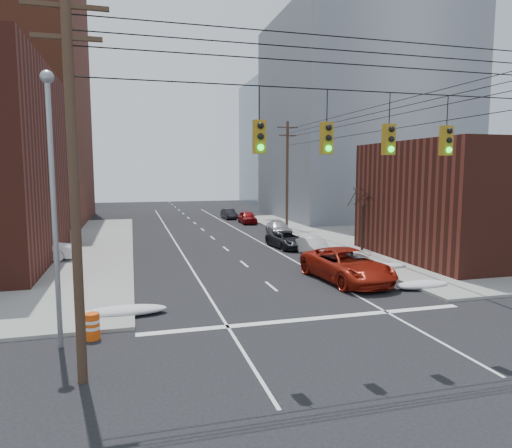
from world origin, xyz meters
TOP-DOWN VIEW (x-y plane):
  - ground at (0.00, 0.00)m, footprint 160.00×160.00m
  - sidewalk_ne at (27.00, 27.00)m, footprint 40.00×40.00m
  - building_brick_far at (-26.00, 74.00)m, footprint 22.00×18.00m
  - building_office at (22.00, 44.00)m, footprint 22.00×20.00m
  - building_glass at (24.00, 70.00)m, footprint 20.00×18.00m
  - building_storefront at (18.00, 16.00)m, footprint 16.00×12.00m
  - utility_pole_left at (-8.50, 3.00)m, footprint 2.20×0.28m
  - utility_pole_far at (8.50, 34.00)m, footprint 2.20×0.28m
  - traffic_signals at (0.10, 2.97)m, footprint 17.00×0.42m
  - street_light at (-9.50, 6.00)m, footprint 0.44×0.44m
  - bare_tree at (9.59, 20.00)m, footprint 2.09×2.20m
  - snow_nw at (-7.40, 9.00)m, footprint 3.50×1.08m
  - snow_ne at (7.40, 9.50)m, footprint 3.00×1.08m
  - snow_east_far at (7.40, 14.00)m, footprint 4.00×1.08m
  - red_pickup at (4.35, 11.99)m, footprint 3.57×6.70m
  - parked_car_a at (5.28, 12.50)m, footprint 1.73×4.15m
  - parked_car_b at (5.48, 19.38)m, footprint 1.44×4.02m
  - parked_car_c at (4.80, 23.16)m, footprint 2.63×4.89m
  - parked_car_d at (6.40, 30.39)m, footprint 2.05×4.48m
  - parked_car_e at (5.81, 40.05)m, footprint 1.77×4.20m
  - parked_car_f at (4.80, 45.57)m, footprint 1.48×3.89m
  - lot_car_a at (-13.12, 21.74)m, footprint 4.81×1.90m
  - lot_car_b at (-14.60, 25.21)m, footprint 5.45×3.70m
  - construction_barrel at (-8.50, 6.50)m, footprint 0.57×0.57m

SIDE VIEW (x-z plane):
  - ground at x=0.00m, z-range 0.00..0.00m
  - sidewalk_ne at x=27.00m, z-range 0.00..0.15m
  - snow_nw at x=-7.40m, z-range 0.00..0.42m
  - snow_ne at x=7.40m, z-range 0.00..0.42m
  - snow_east_far at x=7.40m, z-range 0.00..0.42m
  - construction_barrel at x=-8.50m, z-range 0.01..0.98m
  - parked_car_f at x=4.80m, z-range 0.00..1.27m
  - parked_car_d at x=6.40m, z-range 0.00..1.27m
  - parked_car_c at x=4.80m, z-range 0.00..1.30m
  - parked_car_b at x=5.48m, z-range 0.00..1.32m
  - parked_car_a at x=5.28m, z-range 0.00..1.40m
  - parked_car_e at x=5.81m, z-range 0.00..1.42m
  - lot_car_b at x=-14.60m, z-range 0.15..1.54m
  - red_pickup at x=4.35m, z-range 0.00..1.79m
  - lot_car_a at x=-13.12m, z-range 0.15..1.71m
  - bare_tree at x=9.59m, z-range -0.15..4.79m
  - building_storefront at x=18.00m, z-range 0.00..8.00m
  - street_light at x=-9.50m, z-range 0.88..10.20m
  - utility_pole_left at x=-8.50m, z-range 0.28..11.28m
  - utility_pole_far at x=8.50m, z-range 0.28..11.28m
  - building_brick_far at x=-26.00m, z-range 0.00..12.00m
  - traffic_signals at x=0.10m, z-range 6.16..8.18m
  - building_glass at x=24.00m, z-range 0.00..22.00m
  - building_office at x=22.00m, z-range 0.00..25.00m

